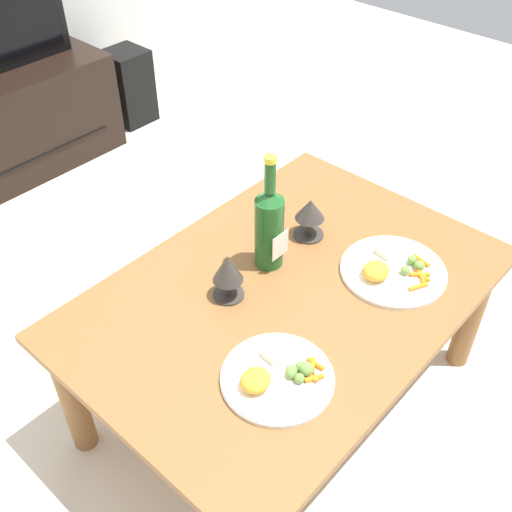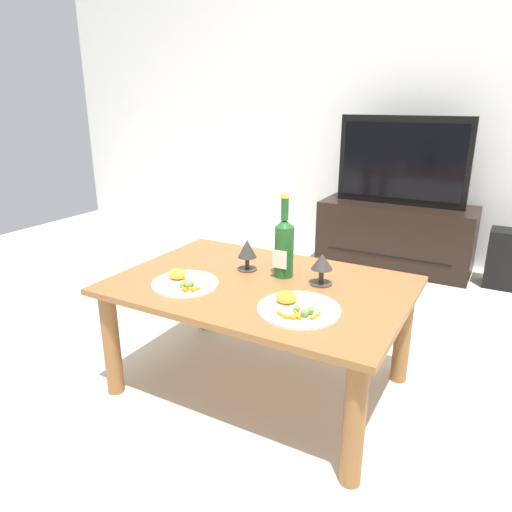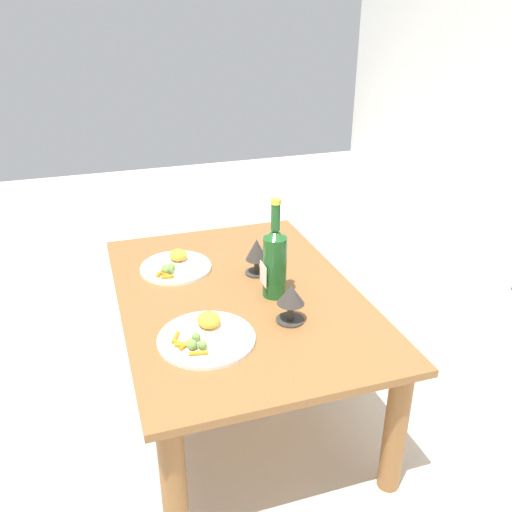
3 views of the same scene
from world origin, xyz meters
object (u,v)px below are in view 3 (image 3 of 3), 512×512
at_px(goblet_left, 257,252).
at_px(dinner_plate_left, 176,266).
at_px(goblet_right, 291,297).
at_px(dining_table, 239,313).
at_px(dinner_plate_right, 207,336).
at_px(wine_bottle, 275,260).

height_order(goblet_left, dinner_plate_left, goblet_left).
bearing_deg(goblet_right, dinner_plate_left, -149.41).
distance_m(dining_table, dinner_plate_left, 0.31).
height_order(dining_table, dinner_plate_right, dinner_plate_right).
relative_size(dining_table, goblet_right, 9.11).
xyz_separation_m(goblet_left, dinner_plate_right, (0.36, -0.27, -0.07)).
xyz_separation_m(dinner_plate_left, dinner_plate_right, (0.49, 0.00, -0.00)).
bearing_deg(wine_bottle, dining_table, -113.64).
height_order(goblet_right, dinner_plate_right, goblet_right).
relative_size(dinner_plate_left, dinner_plate_right, 0.91).
relative_size(wine_bottle, dinner_plate_left, 1.31).
bearing_deg(dinner_plate_right, wine_bottle, 124.40).
xyz_separation_m(dining_table, goblet_right, (0.22, 0.10, 0.16)).
relative_size(dining_table, dinner_plate_left, 4.39).
xyz_separation_m(dining_table, dinner_plate_left, (-0.25, -0.17, 0.09)).
distance_m(dining_table, goblet_right, 0.29).
distance_m(dining_table, goblet_left, 0.23).
xyz_separation_m(wine_bottle, dinner_plate_right, (0.19, -0.28, -0.12)).
bearing_deg(goblet_right, goblet_left, 180.00).
distance_m(dinner_plate_left, dinner_plate_right, 0.49).
height_order(dining_table, dinner_plate_left, dinner_plate_left).
height_order(goblet_left, dinner_plate_right, goblet_left).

